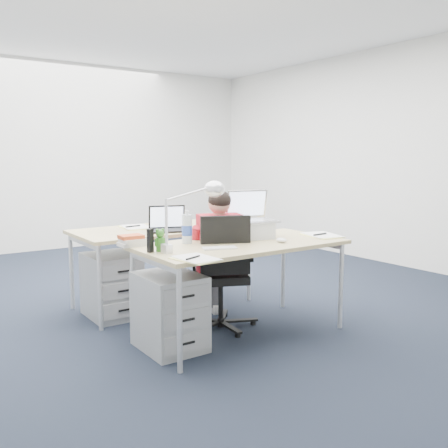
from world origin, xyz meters
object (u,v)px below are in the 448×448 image
object	(u,v)px
far_cup	(217,218)
silver_laptop	(254,215)
office_chair	(221,296)
headphones	(241,237)
book_stack	(132,240)
wireless_keyboard	(220,248)
computer_mouse	(281,240)
drawer_pedestal_far	(112,285)
desk_far	(162,233)
can_koozie	(207,235)
bear_figurine	(160,240)
desk_near	(241,249)
sunglasses	(269,232)
dark_laptop	(169,218)
water_bottle	(187,227)
desk_lamp	(186,215)
cordless_phone	(150,241)
seated_person	(215,257)
drawer_pedestal_near	(170,311)

from	to	relation	value
far_cup	silver_laptop	bearing A→B (deg)	-106.92
office_chair	headphones	bearing A→B (deg)	-5.69
silver_laptop	book_stack	size ratio (longest dim) A/B	2.09
wireless_keyboard	book_stack	world-z (taller)	book_stack
computer_mouse	drawer_pedestal_far	bearing A→B (deg)	120.76
desk_far	far_cup	distance (m)	0.65
can_koozie	bear_figurine	world-z (taller)	bear_figurine
desk_far	office_chair	xyz separation A→B (m)	(0.08, -0.86, -0.42)
office_chair	can_koozie	xyz separation A→B (m)	(-0.17, -0.04, 0.52)
desk_far	far_cup	world-z (taller)	far_cup
desk_near	drawer_pedestal_far	world-z (taller)	desk_near
book_stack	silver_laptop	bearing A→B (deg)	-13.62
sunglasses	headphones	bearing A→B (deg)	-137.37
office_chair	sunglasses	bearing A→B (deg)	29.33
bear_figurine	dark_laptop	size ratio (longest dim) A/B	0.50
wireless_keyboard	bear_figurine	xyz separation A→B (m)	(-0.39, 0.16, 0.07)
sunglasses	bear_figurine	bearing A→B (deg)	-145.08
headphones	water_bottle	world-z (taller)	water_bottle
sunglasses	desk_lamp	world-z (taller)	desk_lamp
water_bottle	dark_laptop	bearing A→B (deg)	73.68
water_bottle	far_cup	xyz separation A→B (m)	(0.87, 0.88, -0.08)
cordless_phone	book_stack	bearing A→B (deg)	66.33
dark_laptop	drawer_pedestal_far	bearing A→B (deg)	-179.94
wireless_keyboard	book_stack	size ratio (longest dim) A/B	1.34
drawer_pedestal_far	can_koozie	distance (m)	1.08
book_stack	desk_lamp	size ratio (longest dim) A/B	0.36
desk_far	office_chair	size ratio (longest dim) A/B	1.70
can_koozie	far_cup	world-z (taller)	can_koozie
computer_mouse	book_stack	size ratio (longest dim) A/B	0.55
desk_far	far_cup	xyz separation A→B (m)	(0.64, 0.03, 0.09)
seated_person	wireless_keyboard	world-z (taller)	seated_person
seated_person	cordless_phone	bearing A→B (deg)	-140.34
can_koozie	cordless_phone	bearing A→B (deg)	-167.60
seated_person	can_koozie	size ratio (longest dim) A/B	9.67
drawer_pedestal_near	dark_laptop	world-z (taller)	dark_laptop
can_koozie	drawer_pedestal_far	bearing A→B (deg)	117.78
seated_person	desk_far	bearing A→B (deg)	116.67
dark_laptop	desk_near	bearing A→B (deg)	-59.69
silver_laptop	book_stack	xyz separation A→B (m)	(-0.97, 0.23, -0.15)
desk_near	water_bottle	distance (m)	0.45
sunglasses	dark_laptop	world-z (taller)	dark_laptop
can_koozie	sunglasses	distance (m)	0.71
computer_mouse	cordless_phone	size ratio (longest dim) A/B	0.61
desk_near	computer_mouse	size ratio (longest dim) A/B	16.00
computer_mouse	wireless_keyboard	bearing A→B (deg)	167.18
seated_person	computer_mouse	size ratio (longest dim) A/B	11.11
water_bottle	sunglasses	distance (m)	0.86
silver_laptop	far_cup	world-z (taller)	silver_laptop
computer_mouse	headphones	bearing A→B (deg)	112.10
book_stack	desk_lamp	xyz separation A→B (m)	(0.23, -0.39, 0.21)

